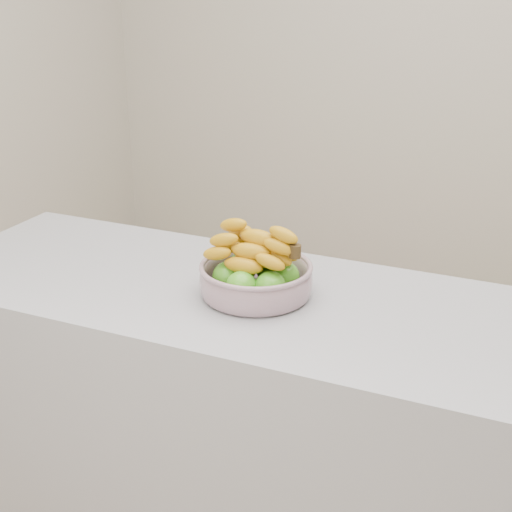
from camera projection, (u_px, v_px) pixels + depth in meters
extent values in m
cube|color=#BCB6A9|center=(473.00, 29.00, 3.43)|extent=(4.00, 0.05, 2.70)
cube|color=gray|center=(303.00, 463.00, 1.82)|extent=(2.00, 0.60, 0.90)
cylinder|color=#A7BAC8|center=(256.00, 293.00, 1.70)|extent=(0.23, 0.23, 0.01)
torus|color=#A7BAC8|center=(256.00, 267.00, 1.67)|extent=(0.27, 0.27, 0.01)
sphere|color=green|center=(241.00, 287.00, 1.63)|extent=(0.07, 0.07, 0.07)
sphere|color=green|center=(270.00, 287.00, 1.63)|extent=(0.07, 0.07, 0.07)
sphere|color=green|center=(284.00, 277.00, 1.68)|extent=(0.07, 0.07, 0.07)
sphere|color=green|center=(270.00, 267.00, 1.74)|extent=(0.07, 0.07, 0.07)
sphere|color=green|center=(242.00, 267.00, 1.74)|extent=(0.07, 0.07, 0.07)
sphere|color=green|center=(228.00, 277.00, 1.68)|extent=(0.07, 0.07, 0.07)
ellipsoid|color=#FAAC15|center=(243.00, 265.00, 1.64)|extent=(0.17, 0.04, 0.04)
ellipsoid|color=#FAAC15|center=(253.00, 259.00, 1.67)|extent=(0.17, 0.06, 0.04)
ellipsoid|color=#FAAC15|center=(262.00, 254.00, 1.71)|extent=(0.17, 0.08, 0.04)
ellipsoid|color=#FAAC15|center=(251.00, 251.00, 1.64)|extent=(0.17, 0.05, 0.04)
ellipsoid|color=#FAAC15|center=(261.00, 245.00, 1.67)|extent=(0.17, 0.09, 0.04)
ellipsoid|color=#FAAC15|center=(258.00, 238.00, 1.64)|extent=(0.17, 0.06, 0.04)
cylinder|color=#382812|center=(295.00, 251.00, 1.60)|extent=(0.03, 0.03, 0.03)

